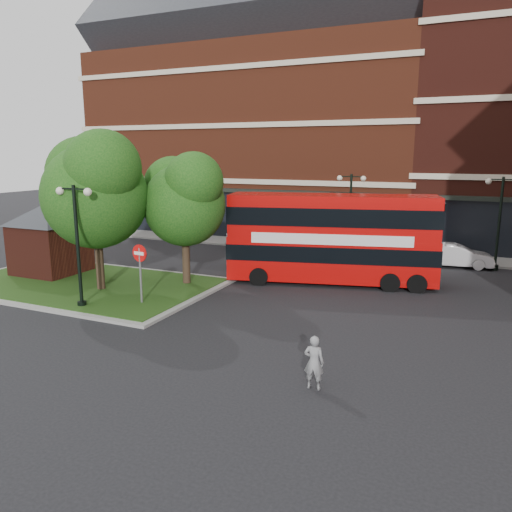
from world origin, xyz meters
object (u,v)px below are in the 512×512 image
at_px(car_silver, 261,239).
at_px(car_white, 456,256).
at_px(woman, 314,362).
at_px(bus, 331,233).

xyz_separation_m(car_silver, car_white, (11.79, 0.00, -0.13)).
relative_size(woman, car_silver, 0.33).
bearing_deg(bus, car_silver, 122.29).
height_order(bus, woman, bus).
bearing_deg(car_white, car_silver, 82.28).
relative_size(bus, car_silver, 2.25).
height_order(woman, car_white, woman).
bearing_deg(car_white, bus, 130.97).
xyz_separation_m(bus, car_silver, (-6.37, 6.17, -1.70)).
height_order(bus, car_white, bus).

